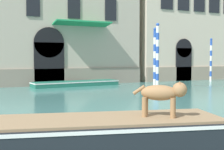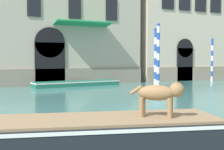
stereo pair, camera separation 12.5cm
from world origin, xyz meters
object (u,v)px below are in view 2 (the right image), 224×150
Objects in this scene: boat_foreground at (87,132)px; dog_on_deck at (160,93)px; mooring_pole_0 at (158,55)px; boat_moored_near_palazzo at (77,83)px; mooring_pole_1 at (156,56)px; mooring_pole_3 at (212,60)px.

dog_on_deck reaches higher than boat_foreground.
dog_on_deck is at bearing -3.94° from boat_foreground.
boat_foreground is at bearing -128.54° from mooring_pole_0.
boat_moored_near_palazzo is (3.02, 16.08, -1.06)m from dog_on_deck.
mooring_pole_0 reaches higher than boat_moored_near_palazzo.
mooring_pole_0 is 1.05× the size of mooring_pole_1.
mooring_pole_0 reaches higher than mooring_pole_1.
mooring_pole_0 is (8.07, 12.76, 1.05)m from dog_on_deck.
mooring_pole_1 reaches higher than boat_moored_near_palazzo.
mooring_pole_0 is at bearing 65.74° from boat_foreground.
boat_foreground is 1.75× the size of mooring_pole_3.
dog_on_deck is at bearing -106.52° from boat_moored_near_palazzo.
mooring_pole_3 is at bearing 55.31° from boat_foreground.
boat_foreground is 1.46× the size of mooring_pole_0.
mooring_pole_3 is (7.27, 2.58, -0.37)m from mooring_pole_0.
boat_foreground is 6.21× the size of dog_on_deck.
mooring_pole_1 is at bearing -167.39° from mooring_pole_3.
mooring_pole_0 reaches higher than mooring_pole_3.
boat_moored_near_palazzo is 6.27m from mooring_pole_1.
dog_on_deck is 21.71m from mooring_pole_3.
mooring_pole_0 is 1.19× the size of mooring_pole_3.
dog_on_deck is at bearing -121.64° from mooring_pole_1.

